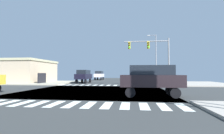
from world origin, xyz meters
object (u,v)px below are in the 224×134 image
Objects in this scene: traffic_signal_mast at (151,51)px; bank_building at (12,71)px; suv_nearside_1 at (151,78)px; suv_queued_3 at (99,75)px; suv_farside_2 at (84,75)px; street_lamp at (155,54)px.

traffic_signal_mast reaches higher than bank_building.
suv_nearside_1 is 1.00× the size of suv_queued_3.
bank_building reaches higher than suv_farside_2.
suv_farside_2 is (-13.05, -3.32, -4.02)m from street_lamp.
suv_queued_3 is (-10.07, 30.02, 0.00)m from suv_nearside_1.
street_lamp reaches higher than traffic_signal_mast.
suv_nearside_1 is 18.81m from suv_farside_2.
traffic_signal_mast is 1.46× the size of suv_nearside_1.
suv_nearside_1 is 1.00× the size of suv_farside_2.
suv_nearside_1 is at bearing 108.54° from suv_queued_3.
suv_queued_3 is at bearing 120.70° from traffic_signal_mast.
street_lamp is (1.67, 8.35, 0.46)m from traffic_signal_mast.
bank_building is 3.41× the size of suv_farside_2.
bank_building is 14.73m from suv_farside_2.
suv_farside_2 is (-10.07, 15.89, 0.00)m from suv_nearside_1.
street_lamp reaches higher than suv_farside_2.
suv_farside_2 is at bearing 90.00° from suv_queued_3.
traffic_signal_mast is 26.86m from bank_building.
suv_queued_3 is (-11.38, 19.16, -3.56)m from traffic_signal_mast.
suv_queued_3 is (-13.05, 10.81, -4.02)m from street_lamp.
bank_building reaches higher than suv_nearside_1.
bank_building is (-26.06, 5.87, -2.80)m from traffic_signal_mast.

